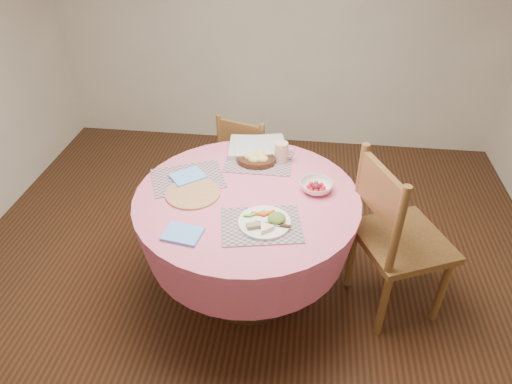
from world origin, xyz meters
The scene contains 16 objects.
ground centered at (0.00, 0.00, 0.00)m, with size 4.00×4.00×0.00m, color #331C0F.
room_envelope centered at (0.00, 0.00, 1.71)m, with size 4.01×4.01×2.71m.
dining_table centered at (0.00, 0.00, 0.56)m, with size 1.24×1.24×0.75m.
chair_right centered at (0.82, 0.00, 0.55)m, with size 0.62×0.63×1.05m.
chair_back centered at (-0.11, 0.83, 0.44)m, with size 0.49×0.48×0.85m.
placemat_front centered at (0.11, -0.24, 0.75)m, with size 0.40×0.30×0.01m, color #12685F.
placemat_left centered at (-0.36, 0.12, 0.75)m, with size 0.40×0.30×0.01m, color #12685F.
placemat_back centered at (0.02, 0.36, 0.75)m, with size 0.40×0.30×0.01m, color #12685F.
wicker_trivet centered at (-0.30, -0.02, 0.76)m, with size 0.30×0.30×0.01m, color brown.
napkin_near centered at (-0.26, -0.36, 0.76)m, with size 0.18×0.14×0.01m, color #60A1F8.
napkin_far centered at (-0.36, 0.13, 0.76)m, with size 0.18×0.14×0.01m, color #60A1F8.
dinner_plate centered at (0.13, -0.24, 0.77)m, with size 0.26×0.26×0.05m.
bread_bowl centered at (0.01, 0.33, 0.78)m, with size 0.23×0.23×0.08m.
latte_mug centered at (0.16, 0.38, 0.82)m, with size 0.12×0.08×0.12m.
fruit_bowl centered at (0.37, 0.09, 0.78)m, with size 0.19×0.19×0.06m.
newspaper_stack centered at (0.00, 0.48, 0.78)m, with size 0.39×0.32×0.04m.
Camera 1 is at (0.30, -1.98, 2.22)m, focal length 32.00 mm.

